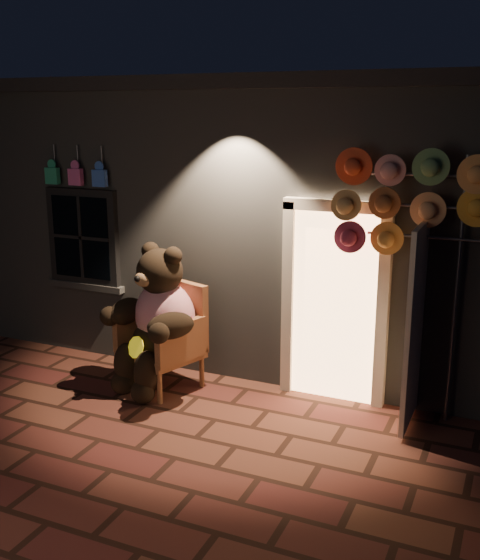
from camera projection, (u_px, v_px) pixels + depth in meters
The scene contains 5 objects.
ground at pixel (159, 430), 6.52m from camera, with size 60.00×60.00×0.00m, color brown.
shop_building at pixel (295, 205), 9.61m from camera, with size 7.30×5.95×3.51m.
wicker_armchair at pixel (167, 335), 7.46m from camera, with size 1.00×0.96×1.20m.
teddy_bear at pixel (157, 319), 7.28m from camera, with size 1.15×1.07×1.67m.
hat_rack at pixel (404, 203), 6.29m from camera, with size 1.55×0.22×2.71m.
Camera 1 is at (3.14, -5.09, 3.09)m, focal length 42.00 mm.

